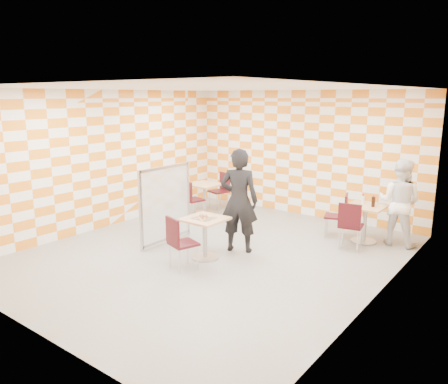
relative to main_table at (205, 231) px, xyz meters
The scene contains 15 objects.
room_shell 1.28m from the main_table, 91.75° to the left, with size 7.00×7.00×7.00m.
main_table is the anchor object (origin of this frame).
second_table 3.27m from the main_table, 52.95° to the left, with size 0.70×0.70×0.75m.
empty_table 3.07m from the main_table, 129.76° to the left, with size 0.70×0.70×0.75m.
chair_main_front 0.70m from the main_table, 89.05° to the right, with size 0.54×0.54×0.92m.
chair_second_front 2.75m from the main_table, 46.22° to the left, with size 0.49×0.50×0.92m.
chair_second_side 2.95m from the main_table, 60.10° to the left, with size 0.54×0.53×0.92m.
chair_empty_near 2.60m from the main_table, 137.30° to the left, with size 0.50×0.51×0.92m.
chair_empty_far 3.62m from the main_table, 122.77° to the left, with size 0.53×0.53×0.92m.
partition 1.21m from the main_table, behind, with size 0.08×1.38×1.55m.
man_dark 0.87m from the main_table, 69.34° to the left, with size 0.71×0.47×1.95m, color black.
man_white 3.84m from the main_table, 48.73° to the left, with size 0.83×0.64×1.70m, color white.
pizza_on_foil 0.26m from the main_table, 90.13° to the right, with size 0.40×0.40×0.04m.
sport_bottle 3.32m from the main_table, 55.85° to the left, with size 0.06×0.06×0.20m.
soda_bottle 3.37m from the main_table, 51.02° to the left, with size 0.07×0.07×0.23m.
Camera 1 is at (4.80, -6.00, 2.87)m, focal length 35.00 mm.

